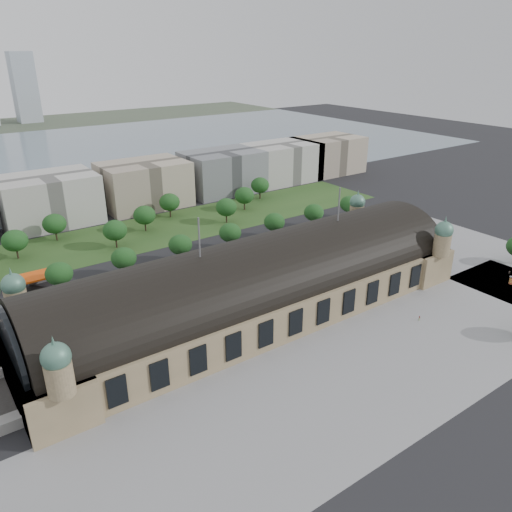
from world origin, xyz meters
TOP-DOWN VIEW (x-y plane):
  - ground at (0.00, 0.00)m, footprint 900.00×900.00m
  - station at (0.00, 0.00)m, footprint 150.00×48.40m
  - plaza_south at (10.00, -44.00)m, footprint 190.00×48.00m
  - plaza_east at (103.00, 0.00)m, footprint 56.00×100.00m
  - road_slab at (-20.00, 38.00)m, footprint 260.00×26.00m
  - grass_belt at (-15.00, 93.00)m, footprint 300.00×45.00m
  - petrol_station at (-53.91, 65.28)m, footprint 14.00×13.00m
  - lake at (0.00, 298.00)m, footprint 700.00×320.00m
  - far_tower_right at (45.00, 508.00)m, footprint 24.00×24.00m
  - office_3 at (-30.00, 133.00)m, footprint 45.00×32.00m
  - office_4 at (20.00, 133.00)m, footprint 45.00×32.00m
  - office_5 at (70.00, 133.00)m, footprint 45.00×32.00m
  - office_6 at (115.00, 133.00)m, footprint 45.00×32.00m
  - office_7 at (155.00, 133.00)m, footprint 45.00×32.00m
  - tree_row_3 at (-48.00, 53.00)m, footprint 9.60×9.60m
  - tree_row_4 at (-24.00, 53.00)m, footprint 9.60×9.60m
  - tree_row_5 at (0.00, 53.00)m, footprint 9.60×9.60m
  - tree_row_6 at (24.00, 53.00)m, footprint 9.60×9.60m
  - tree_row_7 at (48.00, 53.00)m, footprint 9.60×9.60m
  - tree_row_8 at (72.00, 53.00)m, footprint 9.60×9.60m
  - tree_row_9 at (96.00, 53.00)m, footprint 9.60×9.60m
  - tree_belt_4 at (-54.00, 95.00)m, footprint 10.40×10.40m
  - tree_belt_5 at (-35.00, 107.00)m, footprint 10.40×10.40m
  - tree_belt_6 at (-16.00, 83.00)m, footprint 10.40×10.40m
  - tree_belt_7 at (3.00, 95.00)m, footprint 10.40×10.40m
  - tree_belt_8 at (22.00, 107.00)m, footprint 10.40×10.40m
  - tree_belt_9 at (41.00, 83.00)m, footprint 10.40×10.40m
  - tree_belt_10 at (60.00, 95.00)m, footprint 10.40×10.40m
  - tree_belt_11 at (79.00, 107.00)m, footprint 10.40×10.40m
  - traffic_car_2 at (-47.47, 36.07)m, footprint 5.09×2.73m
  - traffic_car_3 at (-43.54, 41.96)m, footprint 5.55×2.69m
  - traffic_car_4 at (11.60, 27.61)m, footprint 3.94×1.65m
  - traffic_car_5 at (51.02, 47.25)m, footprint 4.63×1.93m
  - traffic_car_6 at (65.72, 35.30)m, footprint 5.44×2.68m
  - parked_car_0 at (-72.96, 25.00)m, footprint 4.98×3.22m
  - parked_car_1 at (-53.24, 21.16)m, footprint 5.56×4.07m
  - parked_car_2 at (-45.24, 21.53)m, footprint 4.79×3.86m
  - parked_car_3 at (-66.78, 23.94)m, footprint 4.61×3.20m
  - parked_car_4 at (-24.89, 21.00)m, footprint 4.63×3.60m
  - parked_car_5 at (-48.37, 25.00)m, footprint 6.10×5.06m
  - parked_car_6 at (-39.26, 25.00)m, footprint 4.65×4.14m
  - bus_west at (-20.20, 31.57)m, footprint 13.13×3.32m
  - bus_mid at (9.93, 32.00)m, footprint 13.00×3.80m
  - bus_east at (37.74, 27.00)m, footprint 10.78×3.10m
  - advertising_column at (90.03, -36.91)m, footprint 1.60×1.60m
  - pedestrian_0 at (40.37, -34.18)m, footprint 0.82×0.54m
  - pedestrian_2 at (97.84, -31.94)m, footprint 0.93×0.90m

SIDE VIEW (x-z plane):
  - ground at x=0.00m, z-range 0.00..0.00m
  - plaza_south at x=10.00m, z-range -0.06..0.06m
  - plaza_east at x=103.00m, z-range -0.06..0.06m
  - road_slab at x=-20.00m, z-range -0.05..0.05m
  - grass_belt at x=-15.00m, z-range -0.05..0.05m
  - lake at x=0.00m, z-range -0.04..0.04m
  - parked_car_6 at x=-39.26m, z-range 0.00..1.29m
  - parked_car_2 at x=-45.24m, z-range 0.00..1.30m
  - traffic_car_4 at x=11.60m, z-range 0.00..1.33m
  - traffic_car_2 at x=-47.47m, z-range 0.00..1.36m
  - parked_car_1 at x=-53.24m, z-range 0.00..1.40m
  - parked_car_3 at x=-66.78m, z-range 0.00..1.46m
  - parked_car_4 at x=-24.89m, z-range 0.00..1.47m
  - traffic_car_6 at x=65.72m, z-range 0.00..1.48m
  - traffic_car_5 at x=51.02m, z-range 0.00..1.49m
  - parked_car_5 at x=-48.37m, z-range 0.00..1.55m
  - parked_car_0 at x=-72.96m, z-range 0.00..1.55m
  - traffic_car_3 at x=-43.54m, z-range 0.00..1.56m
  - pedestrian_0 at x=40.37m, z-range 0.00..1.59m
  - pedestrian_2 at x=97.84m, z-range 0.00..1.69m
  - bus_east at x=37.74m, z-range 0.00..2.97m
  - advertising_column at x=90.03m, z-range 0.06..3.09m
  - bus_mid at x=9.93m, z-range 0.00..3.58m
  - bus_west at x=-20.20m, z-range 0.00..3.64m
  - petrol_station at x=-53.91m, z-range 0.42..5.47m
  - tree_row_3 at x=-48.00m, z-range 1.67..13.19m
  - tree_row_4 at x=-24.00m, z-range 1.67..13.19m
  - tree_row_5 at x=0.00m, z-range 1.67..13.19m
  - tree_row_6 at x=24.00m, z-range 1.67..13.19m
  - tree_row_7 at x=48.00m, z-range 1.67..13.19m
  - tree_row_8 at x=72.00m, z-range 1.67..13.19m
  - tree_row_9 at x=96.00m, z-range 1.67..13.19m
  - tree_belt_4 at x=-54.00m, z-range 1.81..14.29m
  - tree_belt_5 at x=-35.00m, z-range 1.81..14.29m
  - tree_belt_6 at x=-16.00m, z-range 1.81..14.29m
  - tree_belt_7 at x=3.00m, z-range 1.81..14.29m
  - tree_belt_8 at x=22.00m, z-range 1.81..14.29m
  - tree_belt_9 at x=41.00m, z-range 1.81..14.29m
  - tree_belt_10 at x=60.00m, z-range 1.81..14.29m
  - tree_belt_11 at x=79.00m, z-range 1.81..14.29m
  - station at x=0.00m, z-range -11.87..32.43m
  - office_3 at x=-30.00m, z-range 0.00..24.00m
  - office_4 at x=20.00m, z-range 0.00..24.00m
  - office_5 at x=70.00m, z-range 0.00..24.00m
  - office_6 at x=115.00m, z-range 0.00..24.00m
  - office_7 at x=155.00m, z-range 0.00..24.00m
  - far_tower_right at x=45.00m, z-range 0.00..75.00m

